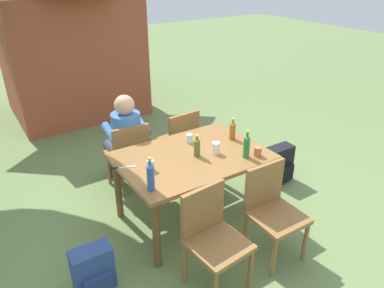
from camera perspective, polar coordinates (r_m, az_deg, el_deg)
ground_plane at (r=3.98m, az=-0.00°, el=-11.20°), size 24.00×24.00×0.00m
dining_table at (r=3.61m, az=-0.00°, el=-3.00°), size 1.44×1.01×0.75m
chair_far_left at (r=4.19m, az=-9.83°, el=-1.55°), size 0.48×0.48×0.87m
chair_near_right at (r=3.36m, az=12.35°, el=-9.61°), size 0.45×0.45×0.87m
chair_far_right at (r=4.45m, az=-2.08°, el=0.62°), size 0.47×0.47×0.87m
chair_near_left at (r=3.01m, az=3.14°, el=-13.87°), size 0.48×0.48×0.87m
person_in_white_shirt at (r=4.21m, az=-10.52°, el=1.07°), size 0.47×0.61×1.18m
bottle_amber at (r=3.86m, az=6.37°, el=2.17°), size 0.06×0.06×0.24m
bottle_blue at (r=3.00m, az=-6.50°, el=-5.02°), size 0.06×0.06×0.31m
bottle_olive at (r=3.50m, az=0.79°, el=-0.45°), size 0.06×0.06×0.23m
bottle_green at (r=3.51m, az=8.55°, el=-0.27°), size 0.06×0.06×0.28m
cup_steel at (r=3.32m, az=-6.52°, el=-3.35°), size 0.07×0.07×0.10m
cup_terracotta at (r=3.59m, az=10.25°, el=-1.18°), size 0.07×0.07×0.09m
cup_glass at (r=3.79m, az=-0.42°, el=0.89°), size 0.07×0.07×0.09m
cup_white at (r=3.58m, az=3.76°, el=-0.64°), size 0.08×0.08×0.12m
table_knife at (r=3.41m, az=-11.05°, el=-3.65°), size 0.23×0.10×0.01m
backpack_by_near_side at (r=4.58m, az=13.57°, el=-3.12°), size 0.32×0.23×0.46m
backpack_by_far_side at (r=3.23m, az=-15.20°, el=-18.61°), size 0.33×0.24×0.40m
brick_kiosk at (r=6.68m, az=-18.83°, el=15.87°), size 2.41×2.04×2.54m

